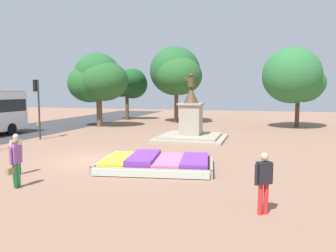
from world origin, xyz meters
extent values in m
plane|color=#8C6651|center=(0.00, 0.00, 0.00)|extent=(84.08, 84.08, 0.00)
cube|color=#38281C|center=(3.39, -0.73, 0.15)|extent=(5.01, 3.61, 0.31)
cube|color=gray|center=(3.62, -2.24, 0.17)|extent=(4.78, 0.83, 0.35)
cube|color=gray|center=(3.15, 0.77, 0.17)|extent=(4.78, 0.83, 0.35)
cube|color=gray|center=(1.05, -1.09, 0.17)|extent=(0.58, 3.12, 0.35)
cube|color=gray|center=(5.72, -0.38, 0.17)|extent=(0.58, 3.12, 0.35)
cube|color=yellow|center=(1.75, -0.99, 0.37)|extent=(1.51, 2.88, 0.13)
cube|color=#72339E|center=(2.84, -0.82, 0.44)|extent=(1.51, 2.88, 0.27)
cube|color=#D86699|center=(3.93, -0.65, 0.37)|extent=(1.51, 2.88, 0.12)
cube|color=#72339E|center=(5.02, -0.48, 0.40)|extent=(1.51, 2.88, 0.18)
cube|color=#B2BCAD|center=(3.62, -2.29, 0.17)|extent=(4.55, 0.89, 0.28)
cube|color=gray|center=(3.05, 8.01, 0.08)|extent=(4.66, 4.66, 0.16)
cube|color=gray|center=(3.05, 8.01, 0.24)|extent=(3.85, 3.85, 0.16)
cube|color=#9E937F|center=(3.05, 8.01, 1.35)|extent=(1.38, 1.38, 2.05)
cube|color=#9E937F|center=(3.05, 8.01, 2.43)|extent=(1.63, 1.63, 0.12)
cone|color=#473823|center=(3.05, 8.01, 3.04)|extent=(1.03, 1.03, 1.10)
cylinder|color=#473823|center=(3.05, 8.01, 3.91)|extent=(0.44, 0.44, 0.64)
sphere|color=#473823|center=(3.05, 8.01, 4.37)|extent=(0.28, 0.28, 0.28)
cylinder|color=#473823|center=(2.79, 8.08, 4.04)|extent=(0.51, 0.21, 0.49)
cylinder|color=#2D2D33|center=(-6.94, 5.15, 2.04)|extent=(0.12, 0.12, 4.07)
cube|color=black|center=(-7.14, 5.18, 3.67)|extent=(0.27, 0.31, 0.80)
cylinder|color=#4B0808|center=(-7.27, 5.19, 3.94)|extent=(0.05, 0.14, 0.14)
cylinder|color=yellow|center=(-7.27, 5.19, 3.67)|extent=(0.05, 0.14, 0.14)
cylinder|color=#0D4211|center=(-7.27, 5.19, 3.41)|extent=(0.05, 0.14, 0.14)
cube|color=gold|center=(-7.04, 5.16, 1.05)|extent=(0.12, 0.17, 0.20)
cylinder|color=black|center=(-10.42, 6.37, 0.45)|extent=(0.29, 0.90, 0.90)
cylinder|color=#338C4C|center=(-0.37, -4.64, 0.43)|extent=(0.13, 0.13, 0.86)
cylinder|color=#338C4C|center=(-0.37, -4.82, 0.43)|extent=(0.13, 0.13, 0.86)
cube|color=#8C4C99|center=(-0.37, -4.73, 1.16)|extent=(0.22, 0.38, 0.61)
cylinder|color=#8C4C99|center=(-0.38, -4.49, 1.13)|extent=(0.09, 0.09, 0.58)
cylinder|color=#8C4C99|center=(-0.37, -4.97, 1.13)|extent=(0.09, 0.09, 0.58)
sphere|color=#8C664C|center=(-0.37, -4.73, 1.60)|extent=(0.22, 0.22, 0.22)
cube|color=olive|center=(-0.37, -5.03, 0.64)|extent=(0.12, 0.28, 0.22)
cylinder|color=black|center=(-1.56, -3.21, 0.41)|extent=(0.13, 0.13, 0.82)
cylinder|color=black|center=(-1.60, -3.39, 0.41)|extent=(0.13, 0.13, 0.82)
cube|color=beige|center=(-1.58, -3.30, 1.11)|extent=(0.29, 0.41, 0.58)
cylinder|color=beige|center=(-1.54, -3.07, 1.08)|extent=(0.09, 0.09, 0.55)
cylinder|color=beige|center=(-1.63, -3.54, 1.08)|extent=(0.09, 0.09, 0.55)
sphere|color=beige|center=(-1.58, -3.30, 1.54)|extent=(0.21, 0.21, 0.21)
cylinder|color=red|center=(7.86, -4.92, 0.42)|extent=(0.13, 0.13, 0.85)
cylinder|color=red|center=(7.72, -5.02, 0.42)|extent=(0.13, 0.13, 0.85)
cube|color=black|center=(7.79, -4.97, 1.15)|extent=(0.44, 0.40, 0.60)
cylinder|color=black|center=(7.98, -4.83, 1.12)|extent=(0.09, 0.09, 0.57)
cylinder|color=black|center=(7.60, -5.11, 1.12)|extent=(0.09, 0.09, 0.57)
sphere|color=tan|center=(7.79, -4.97, 1.58)|extent=(0.22, 0.22, 0.22)
cylinder|color=brown|center=(-6.86, 13.66, 1.36)|extent=(0.52, 0.52, 2.71)
ellipsoid|color=#24592C|center=(-7.04, 13.72, 4.88)|extent=(4.28, 3.78, 3.84)
ellipsoid|color=#255C27|center=(-7.67, 13.51, 4.03)|extent=(4.25, 3.70, 3.57)
ellipsoid|color=#265928|center=(-6.35, 13.63, 4.23)|extent=(4.56, 4.36, 3.70)
cylinder|color=#4C3823|center=(10.82, 17.81, 1.21)|extent=(0.38, 0.38, 2.41)
ellipsoid|color=#2A6C31|center=(11.19, 17.52, 3.94)|extent=(3.61, 3.15, 3.26)
ellipsoid|color=#2A6D31|center=(10.94, 18.54, 4.04)|extent=(4.64, 4.90, 3.53)
ellipsoid|color=#2B6A35|center=(10.15, 16.87, 4.66)|extent=(5.04, 4.75, 4.89)
cylinder|color=#4C3823|center=(-7.14, 20.89, 1.41)|extent=(0.39, 0.39, 2.82)
ellipsoid|color=#1C4B26|center=(-6.67, 21.46, 4.07)|extent=(3.48, 3.00, 3.29)
ellipsoid|color=#174F22|center=(-7.84, 20.98, 4.09)|extent=(2.96, 2.90, 2.92)
ellipsoid|color=#184920|center=(-6.51, 21.05, 4.58)|extent=(3.06, 2.93, 2.48)
cylinder|color=brown|center=(-0.89, 19.24, 1.52)|extent=(0.42, 0.42, 3.04)
ellipsoid|color=#23592C|center=(-1.21, 19.94, 5.40)|extent=(5.28, 5.76, 5.09)
ellipsoid|color=#265927|center=(-0.44, 18.54, 4.81)|extent=(4.69, 4.39, 3.83)
camera|label=1|loc=(7.67, -13.89, 3.33)|focal=35.00mm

